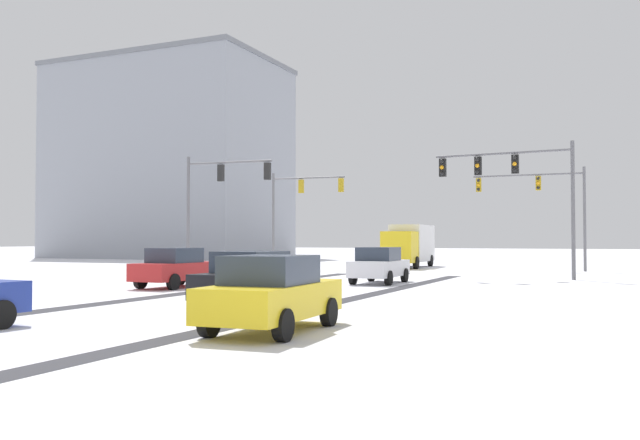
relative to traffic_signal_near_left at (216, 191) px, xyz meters
The scene contains 13 objects.
wheel_track_left_lane 16.21m from the traffic_signal_near_left, 41.01° to the right, with size 0.73×30.94×0.01m, color #38383D.
wheel_track_right_lane 12.39m from the traffic_signal_near_left, 62.40° to the right, with size 0.90×30.94×0.01m, color #38383D.
sidewalk_kerb_right 23.00m from the traffic_signal_near_left, 30.97° to the right, with size 4.00×30.94×0.12m, color white.
traffic_signal_near_left is the anchor object (origin of this frame).
traffic_signal_far_left 9.99m from the traffic_signal_near_left, 89.66° to the left, with size 5.22×0.64×6.50m.
traffic_signal_far_right 20.77m from the traffic_signal_near_left, 41.58° to the left, with size 6.89×0.52×6.50m.
traffic_signal_near_right 15.47m from the traffic_signal_near_left, ahead, with size 6.51×0.57×6.50m.
car_white_lead 10.89m from the traffic_signal_near_left, 12.48° to the right, with size 1.90×4.13×1.62m.
car_red_second 9.44m from the traffic_signal_near_left, 68.33° to the right, with size 1.93×4.15×1.62m.
car_black_third 17.66m from the traffic_signal_near_left, 54.12° to the right, with size 1.97×4.17×1.62m.
car_yellow_cab_fourth 22.83m from the traffic_signal_near_left, 54.59° to the right, with size 1.99×4.18×1.62m.
box_truck_delivery 16.90m from the traffic_signal_near_left, 67.89° to the left, with size 2.56×7.49×3.02m.
office_building_far_left_block 40.54m from the traffic_signal_near_left, 129.81° to the left, with size 24.11×15.45×21.31m.
Camera 1 is at (11.66, -6.87, 1.94)m, focal length 38.08 mm.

